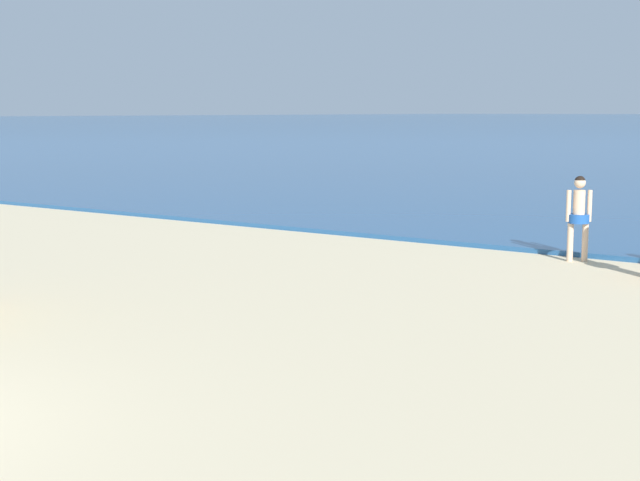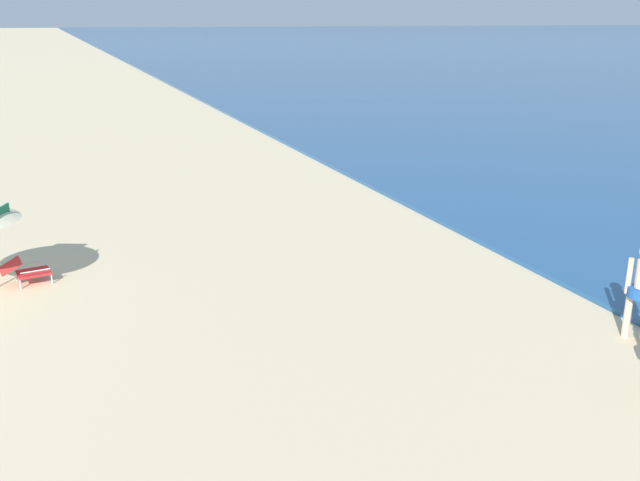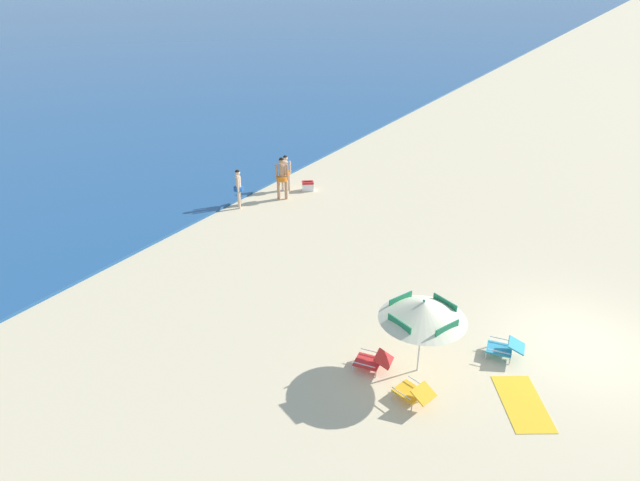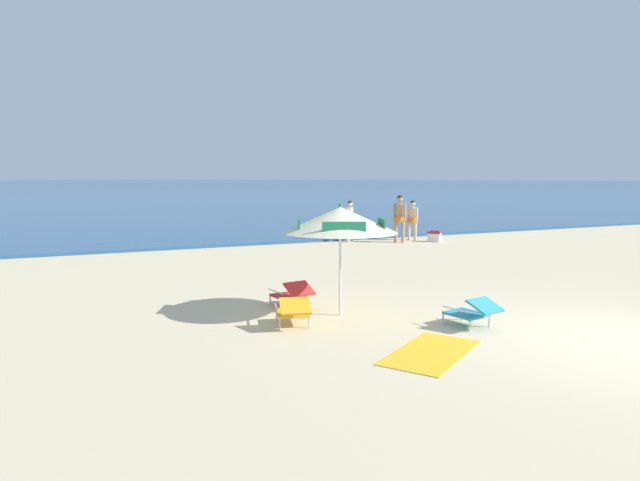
# 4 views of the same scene
# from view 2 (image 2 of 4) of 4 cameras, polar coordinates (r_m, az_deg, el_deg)

# --- Properties ---
(lounge_chair_beside_umbrella) EXTENTS (0.67, 0.96, 0.52)m
(lounge_chair_beside_umbrella) POSITION_cam_2_polar(r_m,az_deg,el_deg) (14.55, -23.02, -2.26)
(lounge_chair_beside_umbrella) COLOR red
(lounge_chair_beside_umbrella) RESTS_ON ground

